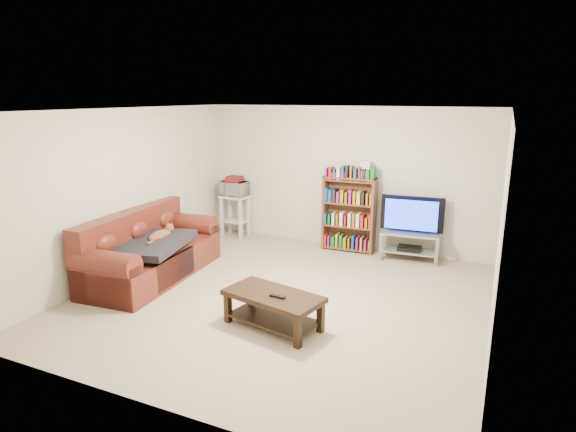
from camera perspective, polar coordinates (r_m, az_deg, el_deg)
The scene contains 19 objects.
floor at distance 6.38m, azimuth -0.67°, elevation -9.65°, with size 5.00×5.00×0.00m, color tan.
ceiling at distance 5.84m, azimuth -0.73°, elevation 12.45°, with size 5.00×5.00×0.00m, color white.
wall_back at distance 8.28m, azimuth 6.63°, elevation 4.52°, with size 5.00×5.00×0.00m, color silver.
wall_front at distance 3.96m, azimuth -16.21°, elevation -6.71°, with size 5.00×5.00×0.00m, color silver.
wall_left at distance 7.38m, azimuth -18.61°, elevation 2.69°, with size 5.00×5.00×0.00m, color silver.
wall_right at distance 5.46m, azimuth 23.83°, elevation -1.64°, with size 5.00×5.00×0.00m, color silver.
sofa at distance 7.27m, azimuth -16.26°, elevation -4.38°, with size 1.14×2.31×0.96m.
blanket at distance 6.98m, azimuth -15.85°, elevation -3.19°, with size 0.87×1.12×0.10m, color black.
cat at distance 7.12m, azimuth -14.94°, elevation -2.28°, with size 0.24×0.61×0.18m, color brown, non-canonical shape.
coffee_table at distance 5.53m, azimuth -1.76°, elevation -10.35°, with size 1.21×0.78×0.41m.
remote at distance 5.38m, azimuth -1.25°, elevation -9.50°, with size 0.18×0.05×0.02m, color black.
tv_stand at distance 7.91m, azimuth 14.24°, elevation -2.90°, with size 0.94×0.47×0.46m.
television at distance 7.80m, azimuth 14.43°, elevation 0.11°, with size 0.98×0.13×0.57m, color black.
dvd_player at distance 7.95m, azimuth 14.19°, elevation -3.74°, with size 0.37×0.26×0.06m, color black.
bookshelf at distance 8.11m, azimuth 7.24°, elevation 0.35°, with size 0.88×0.29×1.27m.
shelf_clutter at distance 7.96m, azimuth 8.11°, elevation 5.33°, with size 0.64×0.21×0.28m.
microwave_stand at distance 8.95m, azimuth -6.31°, elevation 0.68°, with size 0.50×0.38×0.78m.
microwave at distance 8.87m, azimuth -6.39°, elevation 3.27°, with size 0.48×0.33×0.27m, color silver.
game_boxes at distance 8.84m, azimuth -6.41°, elevation 4.27°, with size 0.28×0.25×0.05m, color maroon.
Camera 1 is at (2.46, -5.29, 2.57)m, focal length 30.00 mm.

